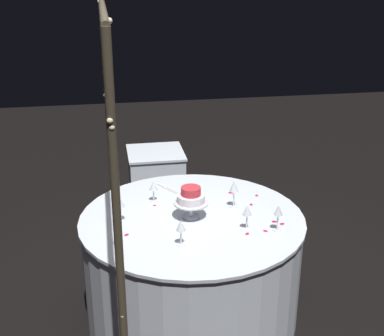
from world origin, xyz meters
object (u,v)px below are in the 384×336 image
at_px(main_table, 192,267).
at_px(wine_glass_1, 247,212).
at_px(wine_glass_3, 153,187).
at_px(decorative_arch, 110,128).
at_px(side_table, 156,189).
at_px(wine_glass_0, 278,212).
at_px(wine_glass_4, 234,188).
at_px(wine_glass_5, 181,227).
at_px(tiered_cake, 191,198).
at_px(cake_knife, 169,189).
at_px(wine_glass_2, 120,203).

xyz_separation_m(main_table, wine_glass_1, (-0.22, -0.30, 0.49)).
distance_m(wine_glass_1, wine_glass_3, 0.71).
bearing_deg(decorative_arch, side_table, -16.27).
height_order(decorative_arch, side_table, decorative_arch).
height_order(decorative_arch, wine_glass_0, decorative_arch).
height_order(decorative_arch, wine_glass_4, decorative_arch).
distance_m(wine_glass_0, wine_glass_5, 0.60).
distance_m(tiered_cake, cake_knife, 0.48).
bearing_deg(side_table, wine_glass_3, 173.34).
xyz_separation_m(main_table, wine_glass_5, (-0.33, 0.12, 0.49)).
bearing_deg(cake_knife, wine_glass_2, 139.58).
xyz_separation_m(side_table, wine_glass_5, (-1.68, 0.03, 0.50)).
bearing_deg(main_table, tiered_cake, 132.09).
bearing_deg(decorative_arch, cake_knife, -41.59).
bearing_deg(wine_glass_5, decorative_arch, 47.37).
bearing_deg(wine_glass_0, wine_glass_5, 96.74).
bearing_deg(cake_knife, side_table, 0.10).
bearing_deg(main_table, wine_glass_1, -126.19).
bearing_deg(tiered_cake, main_table, -47.91).
distance_m(wine_glass_3, wine_glass_5, 0.62).
relative_size(wine_glass_1, wine_glass_2, 0.95).
relative_size(main_table, wine_glass_2, 8.52).
bearing_deg(wine_glass_3, main_table, -142.27).
bearing_deg(decorative_arch, wine_glass_5, -132.63).
xyz_separation_m(side_table, wine_glass_3, (-1.07, 0.12, 0.49)).
bearing_deg(main_table, wine_glass_3, 37.73).
height_order(wine_glass_1, wine_glass_5, wine_glass_1).
xyz_separation_m(wine_glass_0, cake_knife, (0.71, 0.56, -0.12)).
height_order(side_table, wine_glass_2, wine_glass_2).
xyz_separation_m(tiered_cake, wine_glass_3, (0.28, 0.21, -0.03)).
bearing_deg(wine_glass_5, wine_glass_2, 42.85).
height_order(wine_glass_1, wine_glass_2, wine_glass_2).
height_order(main_table, wine_glass_1, wine_glass_1).
bearing_deg(tiered_cake, wine_glass_2, 86.50).
xyz_separation_m(decorative_arch, tiered_cake, (-0.01, -0.47, -0.48)).
xyz_separation_m(main_table, wine_glass_0, (-0.26, -0.48, 0.50)).
distance_m(wine_glass_0, wine_glass_1, 0.18).
distance_m(wine_glass_5, cake_knife, 0.78).
bearing_deg(side_table, wine_glass_2, 164.83).
bearing_deg(side_table, tiered_cake, -176.56).
bearing_deg(wine_glass_0, main_table, 61.11).
distance_m(tiered_cake, wine_glass_3, 0.35).
height_order(wine_glass_5, cake_knife, wine_glass_5).
distance_m(decorative_arch, side_table, 1.72).
relative_size(tiered_cake, wine_glass_0, 1.33).
relative_size(wine_glass_3, wine_glass_5, 0.95).
relative_size(wine_glass_1, wine_glass_5, 1.05).
relative_size(decorative_arch, wine_glass_2, 12.47).
xyz_separation_m(main_table, tiered_cake, (-0.01, 0.01, 0.51)).
bearing_deg(wine_glass_0, tiered_cake, 62.23).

